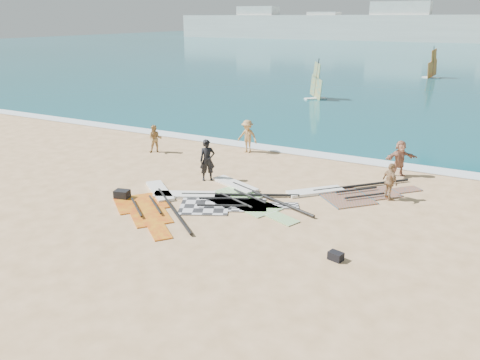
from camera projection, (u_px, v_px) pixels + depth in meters
The scene contains 17 objects.
ground at pixel (179, 239), 16.22m from camera, with size 300.00×300.00×0.00m, color #E4B885.
sea at pixel (461, 46), 126.28m from camera, with size 300.00×240.00×0.06m, color #0C5156.
surf_line at pixel (305, 153), 26.47m from camera, with size 300.00×1.20×0.04m, color white.
far_town at pixel (413, 27), 146.78m from camera, with size 160.00×8.00×12.00m.
rig_grey at pixel (213, 200), 19.59m from camera, with size 6.24×4.09×0.20m.
rig_green at pixel (244, 195), 20.17m from camera, with size 5.80×3.80×0.20m.
rig_orange at pixel (346, 193), 20.40m from camera, with size 5.29×4.86×0.20m.
rig_red at pixel (155, 202), 19.32m from camera, with size 5.01×5.03×0.20m.
gear_bag_near at pixel (122, 194), 19.80m from camera, with size 0.60×0.44×0.38m, color black.
gear_bag_far at pixel (336, 256), 14.81m from camera, with size 0.45×0.31×0.27m, color black.
person_wetsuit at pixel (207, 160), 21.80m from camera, with size 0.72×0.47×1.97m, color black.
beachgoer_left at pixel (155, 139), 26.39m from camera, with size 0.77×0.60×1.59m, color #AF884F.
beachgoer_mid at pixel (247, 136), 26.39m from camera, with size 1.21×0.69×1.87m, color #AC834E.
beachgoer_back at pixel (390, 182), 19.51m from camera, with size 0.94×0.39×1.61m, color #A78359.
beachgoer_right at pixel (400, 158), 22.44m from camera, with size 1.63×0.52×1.76m, color #AE7558.
windsurfer_left at pixel (316, 87), 43.50m from camera, with size 1.92×1.88×3.80m.
windsurfer_centre at pixel (432, 69), 58.72m from camera, with size 2.28×2.57×4.00m.
Camera 1 is at (8.73, -11.93, 7.29)m, focal length 35.00 mm.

